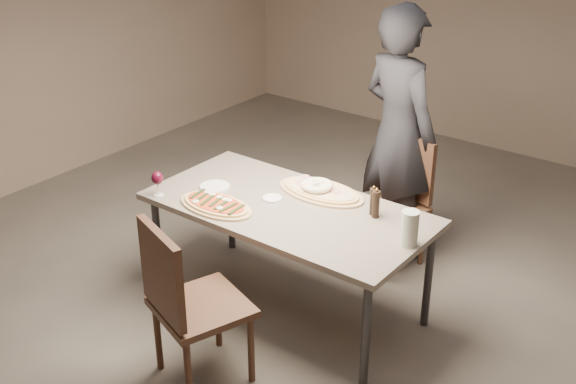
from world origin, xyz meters
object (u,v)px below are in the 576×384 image
Objects in this scene: zucchini_pizza at (216,205)px; carafe at (410,228)px; chair_far at (397,194)px; dining_table at (288,214)px; chair_near at (185,298)px; ham_pizza at (321,191)px; bread_basket at (317,187)px; diner at (398,134)px; pepper_mill_left at (373,201)px.

zucchini_pizza is 1.23m from carafe.
dining_table is at bearing 89.30° from chair_far.
dining_table is 0.94m from chair_near.
chair_far is at bearing 75.92° from dining_table.
carafe reaches higher than ham_pizza.
dining_table is at bearing -80.59° from ham_pizza.
bread_basket reaches higher than zucchini_pizza.
carafe is 1.27m from diner.
zucchini_pizza reaches higher than ham_pizza.
pepper_mill_left is at bearing 150.98° from carafe.
chair_near is (0.36, -0.65, -0.20)m from zucchini_pizza.
diner is at bearing 64.70° from zucchini_pizza.
bread_basket is at bearing 175.80° from pepper_mill_left.
ham_pizza is 2.98× the size of bread_basket.
zucchini_pizza is at bearing -165.14° from carafe.
zucchini_pizza is at bearing -105.68° from ham_pizza.
pepper_mill_left is at bearing 120.68° from chair_far.
pepper_mill_left is at bearing 25.92° from dining_table.
dining_table is 0.29m from ham_pizza.
pepper_mill_left is 0.10× the size of diner.
chair_near reaches higher than dining_table.
carafe is at bearing -29.02° from pepper_mill_left.
diner reaches higher than bread_basket.
pepper_mill_left is 0.84m from chair_far.
dining_table is 0.55m from pepper_mill_left.
zucchini_pizza is at bearing 77.86° from chair_far.
diner is (-0.09, 0.13, 0.40)m from chair_far.
bread_basket is 0.45m from pepper_mill_left.
bread_basket is 0.99× the size of carafe.
dining_table is at bearing -177.58° from carafe.
carafe is at bearing -16.04° from bread_basket.
ham_pizza is 0.76m from chair_far.
zucchini_pizza is (-0.35, -0.28, 0.07)m from dining_table.
diner is at bearing 82.12° from bread_basket.
bread_basket is 0.79m from chair_far.
dining_table is at bearing 100.63° from diner.
zucchini_pizza is 0.52× the size of chair_near.
pepper_mill_left is 0.40m from carafe.
chair_near reaches higher than carafe.
carafe is at bearing 140.86° from diner.
zucchini_pizza is 1.48m from diner.
zucchini_pizza is 1.41m from chair_far.
pepper_mill_left is 0.19× the size of chair_near.
dining_table is 1.90× the size of chair_far.
diner is at bearing 122.44° from carafe.
chair_near reaches higher than chair_far.
bread_basket is at bearing 86.94° from chair_far.
carafe is 0.22× the size of chair_far.
bread_basket reaches higher than dining_table.
pepper_mill_left is 0.20× the size of chair_far.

